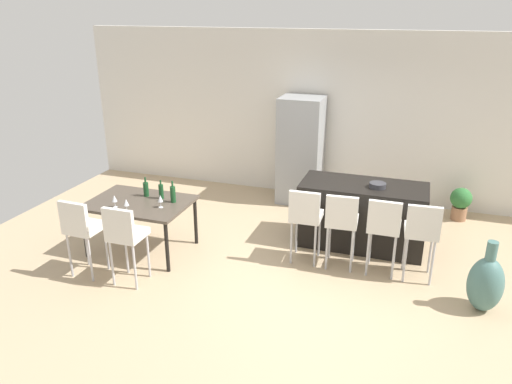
# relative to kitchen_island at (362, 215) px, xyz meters

# --- Properties ---
(ground_plane) EXTENTS (10.00, 10.00, 0.00)m
(ground_plane) POSITION_rel_kitchen_island_xyz_m (-0.50, -0.83, -0.46)
(ground_plane) COLOR tan
(back_wall) EXTENTS (10.00, 0.12, 2.90)m
(back_wall) POSITION_rel_kitchen_island_xyz_m (-0.50, 1.84, 0.99)
(back_wall) COLOR silver
(back_wall) RESTS_ON ground_plane
(kitchen_island) EXTENTS (1.75, 0.80, 0.92)m
(kitchen_island) POSITION_rel_kitchen_island_xyz_m (0.00, 0.00, 0.00)
(kitchen_island) COLOR black
(kitchen_island) RESTS_ON ground_plane
(bar_chair_left) EXTENTS (0.41, 0.41, 1.05)m
(bar_chair_left) POSITION_rel_kitchen_island_xyz_m (-0.65, -0.78, 0.24)
(bar_chair_left) COLOR silver
(bar_chair_left) RESTS_ON ground_plane
(bar_chair_middle) EXTENTS (0.43, 0.43, 1.05)m
(bar_chair_middle) POSITION_rel_kitchen_island_xyz_m (-0.17, -0.78, 0.24)
(bar_chair_middle) COLOR silver
(bar_chair_middle) RESTS_ON ground_plane
(bar_chair_right) EXTENTS (0.40, 0.40, 1.05)m
(bar_chair_right) POSITION_rel_kitchen_island_xyz_m (0.36, -0.78, 0.24)
(bar_chair_right) COLOR silver
(bar_chair_right) RESTS_ON ground_plane
(bar_chair_far) EXTENTS (0.43, 0.43, 1.05)m
(bar_chair_far) POSITION_rel_kitchen_island_xyz_m (0.81, -0.78, 0.24)
(bar_chair_far) COLOR silver
(bar_chair_far) RESTS_ON ground_plane
(dining_table) EXTENTS (1.38, 0.98, 0.74)m
(dining_table) POSITION_rel_kitchen_island_xyz_m (-2.90, -1.18, 0.22)
(dining_table) COLOR #4C4238
(dining_table) RESTS_ON ground_plane
(dining_chair_near) EXTENTS (0.42, 0.42, 1.05)m
(dining_chair_near) POSITION_rel_kitchen_island_xyz_m (-3.21, -2.03, 0.24)
(dining_chair_near) COLOR silver
(dining_chair_near) RESTS_ON ground_plane
(dining_chair_far) EXTENTS (0.40, 0.40, 1.05)m
(dining_chair_far) POSITION_rel_kitchen_island_xyz_m (-2.59, -2.03, 0.24)
(dining_chair_far) COLOR silver
(dining_chair_far) RESTS_ON ground_plane
(wine_bottle_left) EXTENTS (0.07, 0.07, 0.28)m
(wine_bottle_left) POSITION_rel_kitchen_island_xyz_m (-2.91, -0.97, 0.39)
(wine_bottle_left) COLOR #194723
(wine_bottle_left) RESTS_ON dining_table
(wine_bottle_far) EXTENTS (0.07, 0.07, 0.27)m
(wine_bottle_far) POSITION_rel_kitchen_island_xyz_m (-2.66, -0.98, 0.39)
(wine_bottle_far) COLOR #194723
(wine_bottle_far) RESTS_ON dining_table
(wine_bottle_corner) EXTENTS (0.07, 0.07, 0.30)m
(wine_bottle_corner) POSITION_rel_kitchen_island_xyz_m (-2.44, -1.05, 0.40)
(wine_bottle_corner) COLOR #194723
(wine_bottle_corner) RESTS_ON dining_table
(wine_glass_middle) EXTENTS (0.07, 0.07, 0.17)m
(wine_glass_middle) POSITION_rel_kitchen_island_xyz_m (-3.09, -1.46, 0.40)
(wine_glass_middle) COLOR silver
(wine_glass_middle) RESTS_ON dining_table
(wine_glass_right) EXTENTS (0.07, 0.07, 0.17)m
(wine_glass_right) POSITION_rel_kitchen_island_xyz_m (-2.51, -1.27, 0.40)
(wine_glass_right) COLOR silver
(wine_glass_right) RESTS_ON dining_table
(wine_glass_near) EXTENTS (0.07, 0.07, 0.17)m
(wine_glass_near) POSITION_rel_kitchen_island_xyz_m (-2.86, -1.53, 0.40)
(wine_glass_near) COLOR silver
(wine_glass_near) RESTS_ON dining_table
(refrigerator) EXTENTS (0.72, 0.68, 1.84)m
(refrigerator) POSITION_rel_kitchen_island_xyz_m (-1.26, 1.40, 0.46)
(refrigerator) COLOR #939699
(refrigerator) RESTS_ON ground_plane
(fruit_bowl) EXTENTS (0.23, 0.23, 0.07)m
(fruit_bowl) POSITION_rel_kitchen_island_xyz_m (0.19, -0.07, 0.50)
(fruit_bowl) COLOR #333338
(fruit_bowl) RESTS_ON kitchen_island
(floor_vase) EXTENTS (0.39, 0.39, 0.86)m
(floor_vase) POSITION_rel_kitchen_island_xyz_m (1.54, -1.22, -0.12)
(floor_vase) COLOR #47706B
(floor_vase) RESTS_ON ground_plane
(potted_plant) EXTENTS (0.34, 0.34, 0.54)m
(potted_plant) POSITION_rel_kitchen_island_xyz_m (1.40, 1.39, -0.15)
(potted_plant) COLOR #996B4C
(potted_plant) RESTS_ON ground_plane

